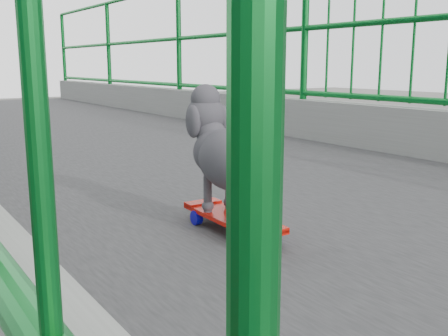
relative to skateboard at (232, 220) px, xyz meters
name	(u,v)px	position (x,y,z in m)	size (l,w,h in m)	color
skateboard	(232,220)	(0.00, 0.00, 0.00)	(0.15, 0.46, 0.06)	red
poodle	(228,153)	(0.00, 0.03, 0.23)	(0.21, 0.49, 0.40)	#2C2A2F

